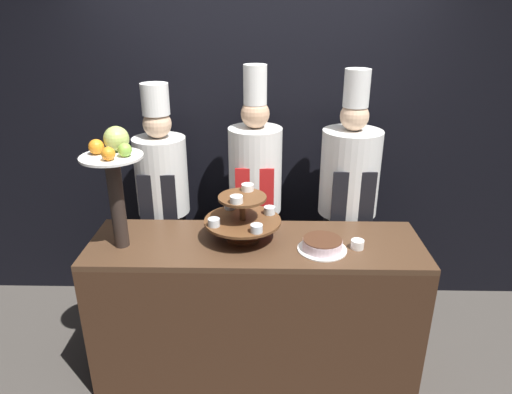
{
  "coord_description": "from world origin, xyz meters",
  "views": [
    {
      "loc": [
        0.05,
        -2.11,
        2.23
      ],
      "look_at": [
        0.0,
        0.4,
        1.19
      ],
      "focal_mm": 32.0,
      "sensor_mm": 36.0,
      "label": 1
    }
  ],
  "objects_px": {
    "chef_center_right": "(348,196)",
    "cup_white": "(357,244)",
    "cake_round": "(322,245)",
    "chef_center_left": "(255,193)",
    "tiered_stand": "(242,216)",
    "fruit_pedestal": "(115,169)",
    "chef_left": "(163,197)"
  },
  "relations": [
    {
      "from": "chef_center_right",
      "to": "cup_white",
      "type": "bearing_deg",
      "value": -93.99
    },
    {
      "from": "cake_round",
      "to": "chef_center_left",
      "type": "bearing_deg",
      "value": 122.0
    },
    {
      "from": "tiered_stand",
      "to": "cup_white",
      "type": "xyz_separation_m",
      "value": [
        0.67,
        -0.11,
        -0.12
      ]
    },
    {
      "from": "fruit_pedestal",
      "to": "cup_white",
      "type": "bearing_deg",
      "value": -1.3
    },
    {
      "from": "cake_round",
      "to": "chef_left",
      "type": "xyz_separation_m",
      "value": [
        -1.05,
        0.64,
        0.02
      ]
    },
    {
      "from": "tiered_stand",
      "to": "cup_white",
      "type": "bearing_deg",
      "value": -9.13
    },
    {
      "from": "cup_white",
      "to": "chef_center_right",
      "type": "xyz_separation_m",
      "value": [
        0.04,
        0.62,
        0.05
      ]
    },
    {
      "from": "chef_center_left",
      "to": "chef_center_right",
      "type": "xyz_separation_m",
      "value": [
        0.65,
        -0.0,
        -0.02
      ]
    },
    {
      "from": "cup_white",
      "to": "chef_center_right",
      "type": "relative_size",
      "value": 0.04
    },
    {
      "from": "chef_left",
      "to": "chef_center_left",
      "type": "relative_size",
      "value": 0.94
    },
    {
      "from": "cup_white",
      "to": "chef_center_right",
      "type": "distance_m",
      "value": 0.62
    },
    {
      "from": "fruit_pedestal",
      "to": "chef_center_left",
      "type": "bearing_deg",
      "value": 37.41
    },
    {
      "from": "fruit_pedestal",
      "to": "chef_center_right",
      "type": "relative_size",
      "value": 0.37
    },
    {
      "from": "tiered_stand",
      "to": "chef_center_right",
      "type": "bearing_deg",
      "value": 35.53
    },
    {
      "from": "chef_left",
      "to": "fruit_pedestal",
      "type": "bearing_deg",
      "value": -101.19
    },
    {
      "from": "chef_left",
      "to": "chef_center_left",
      "type": "bearing_deg",
      "value": -0.01
    },
    {
      "from": "fruit_pedestal",
      "to": "cup_white",
      "type": "height_order",
      "value": "fruit_pedestal"
    },
    {
      "from": "cup_white",
      "to": "chef_center_left",
      "type": "xyz_separation_m",
      "value": [
        -0.61,
        0.62,
        0.07
      ]
    },
    {
      "from": "chef_center_left",
      "to": "chef_center_right",
      "type": "bearing_deg",
      "value": -0.0
    },
    {
      "from": "chef_center_left",
      "to": "cup_white",
      "type": "bearing_deg",
      "value": -45.52
    },
    {
      "from": "chef_left",
      "to": "chef_center_right",
      "type": "bearing_deg",
      "value": -0.0
    },
    {
      "from": "cake_round",
      "to": "chef_left",
      "type": "relative_size",
      "value": 0.16
    },
    {
      "from": "tiered_stand",
      "to": "chef_center_left",
      "type": "bearing_deg",
      "value": 82.81
    },
    {
      "from": "tiered_stand",
      "to": "chef_left",
      "type": "relative_size",
      "value": 0.26
    },
    {
      "from": "cake_round",
      "to": "chef_center_right",
      "type": "bearing_deg",
      "value": 68.74
    },
    {
      "from": "tiered_stand",
      "to": "chef_center_right",
      "type": "height_order",
      "value": "chef_center_right"
    },
    {
      "from": "fruit_pedestal",
      "to": "cake_round",
      "type": "xyz_separation_m",
      "value": [
        1.17,
        -0.05,
        -0.43
      ]
    },
    {
      "from": "chef_center_left",
      "to": "fruit_pedestal",
      "type": "bearing_deg",
      "value": -142.59
    },
    {
      "from": "tiered_stand",
      "to": "cup_white",
      "type": "height_order",
      "value": "tiered_stand"
    },
    {
      "from": "tiered_stand",
      "to": "chef_center_right",
      "type": "xyz_separation_m",
      "value": [
        0.71,
        0.51,
        -0.08
      ]
    },
    {
      "from": "tiered_stand",
      "to": "cup_white",
      "type": "distance_m",
      "value": 0.69
    },
    {
      "from": "cup_white",
      "to": "chef_left",
      "type": "xyz_separation_m",
      "value": [
        -1.26,
        0.62,
        0.03
      ]
    }
  ]
}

